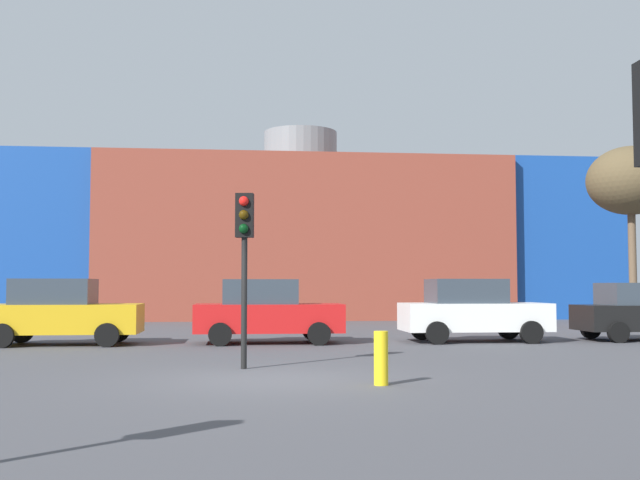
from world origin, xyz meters
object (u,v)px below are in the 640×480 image
at_px(traffic_light_island, 244,239).
at_px(bare_tree_0, 631,182).
at_px(parked_car_1, 61,312).
at_px(parked_car_2, 266,311).
at_px(bollard_yellow_0, 381,358).
at_px(parked_car_3, 472,310).

relative_size(traffic_light_island, bare_tree_0, 0.50).
height_order(parked_car_1, parked_car_2, parked_car_1).
relative_size(parked_car_1, bollard_yellow_0, 4.76).
height_order(parked_car_1, bare_tree_0, bare_tree_0).
bearing_deg(traffic_light_island, parked_car_3, 142.71).
xyz_separation_m(parked_car_1, traffic_light_island, (5.15, -6.83, 1.69)).
relative_size(parked_car_3, traffic_light_island, 1.22).
xyz_separation_m(traffic_light_island, bare_tree_0, (15.05, 12.62, 3.11)).
xyz_separation_m(parked_car_2, parked_car_3, (6.16, -0.00, 0.01)).
bearing_deg(traffic_light_island, bollard_yellow_0, 47.57).
bearing_deg(bollard_yellow_0, parked_car_2, 99.59).
bearing_deg(bollard_yellow_0, bare_tree_0, 50.33).
bearing_deg(traffic_light_island, bare_tree_0, 137.75).
xyz_separation_m(parked_car_2, traffic_light_island, (-0.68, -6.83, 1.69)).
height_order(parked_car_3, traffic_light_island, traffic_light_island).
bearing_deg(parked_car_2, traffic_light_island, -95.67).
relative_size(bare_tree_0, bollard_yellow_0, 7.85).
relative_size(parked_car_3, bare_tree_0, 0.61).
distance_m(parked_car_1, bollard_yellow_0, 12.15).
bearing_deg(bollard_yellow_0, parked_car_1, 127.87).
relative_size(parked_car_3, bollard_yellow_0, 4.77).
relative_size(parked_car_2, bollard_yellow_0, 4.73).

